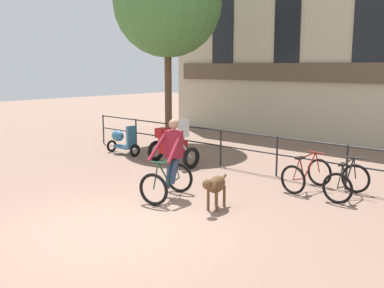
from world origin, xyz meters
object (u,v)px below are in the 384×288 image
(cyclist_with_bike, at_px, (170,163))
(dog, at_px, (215,185))
(parked_scooter, at_px, (122,140))
(parked_bicycle_near_lamp, at_px, (307,175))
(parked_bicycle_mid_left, at_px, (347,182))
(parked_motorcycle, at_px, (172,146))

(cyclist_with_bike, bearing_deg, dog, -15.76)
(dog, xyz_separation_m, parked_scooter, (-5.92, 2.34, -0.03))
(cyclist_with_bike, relative_size, dog, 1.74)
(parked_bicycle_near_lamp, xyz_separation_m, parked_bicycle_mid_left, (0.96, -0.00, 0.00))
(parked_bicycle_mid_left, bearing_deg, cyclist_with_bike, 38.25)
(cyclist_with_bike, height_order, parked_motorcycle, cyclist_with_bike)
(dog, distance_m, parked_scooter, 6.37)
(dog, height_order, parked_bicycle_near_lamp, parked_bicycle_near_lamp)
(parked_bicycle_mid_left, bearing_deg, parked_motorcycle, -1.14)
(parked_bicycle_mid_left, distance_m, parked_scooter, 7.50)
(dog, bearing_deg, parked_scooter, 143.80)
(parked_bicycle_near_lamp, distance_m, parked_scooter, 6.54)
(parked_motorcycle, relative_size, parked_bicycle_mid_left, 1.42)
(cyclist_with_bike, bearing_deg, parked_bicycle_mid_left, 25.81)
(parked_bicycle_near_lamp, distance_m, parked_bicycle_mid_left, 0.96)
(parked_motorcycle, xyz_separation_m, parked_bicycle_near_lamp, (4.19, 0.21, -0.20))
(parked_motorcycle, xyz_separation_m, parked_bicycle_mid_left, (5.15, 0.21, -0.20))
(parked_scooter, bearing_deg, cyclist_with_bike, -116.97)
(cyclist_with_bike, height_order, parked_scooter, cyclist_with_bike)
(parked_motorcycle, height_order, parked_scooter, parked_motorcycle)
(parked_motorcycle, distance_m, parked_bicycle_mid_left, 5.16)
(parked_bicycle_mid_left, bearing_deg, parked_scooter, -1.93)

